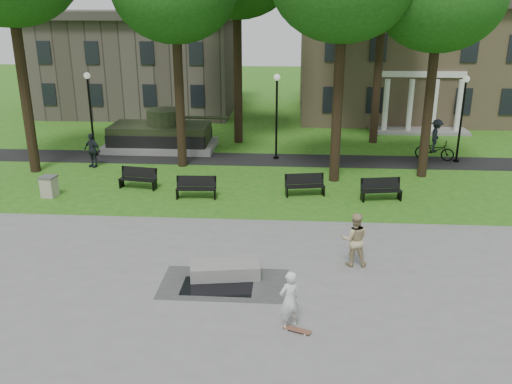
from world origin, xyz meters
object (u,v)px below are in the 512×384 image
trash_bin (49,186)px  concrete_block (225,269)px  cyclist (435,143)px  friend_watching (354,239)px  park_bench_0 (138,178)px  skateboarder (289,300)px

trash_bin → concrete_block: bearing=-38.5°
cyclist → trash_bin: bearing=129.9°
concrete_block → friend_watching: friend_watching is taller
park_bench_0 → trash_bin: 3.97m
skateboarder → cyclist: cyclist is taller
cyclist → friend_watching: bearing=174.9°
skateboarder → trash_bin: bearing=-75.5°
friend_watching → skateboarder: bearing=61.2°
skateboarder → friend_watching: (2.11, 3.89, 0.09)m
friend_watching → trash_bin: 14.39m
concrete_block → trash_bin: 11.35m
park_bench_0 → friend_watching: bearing=-28.7°
friend_watching → concrete_block: bearing=14.1°
cyclist → park_bench_0: 16.38m
concrete_block → friend_watching: bearing=14.3°
skateboarder → friend_watching: friend_watching is taller
skateboarder → park_bench_0: (-7.26, 11.32, -0.34)m
skateboarder → cyclist: bearing=-148.2°
park_bench_0 → trash_bin: bearing=-149.0°
skateboarder → park_bench_0: 13.45m
skateboarder → friend_watching: size_ratio=0.91×
skateboarder → trash_bin: size_ratio=1.75×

